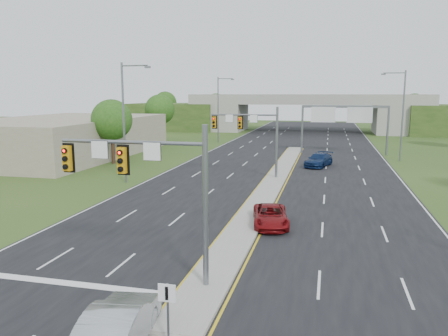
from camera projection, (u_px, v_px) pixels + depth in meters
ground at (206, 288)px, 18.69m from camera, size 240.00×240.00×0.00m
road at (286, 163)px, 52.23m from camera, size 24.00×160.00×0.02m
median at (273, 182)px, 40.71m from camera, size 2.00×54.00×0.16m
median_nose at (174, 335)px, 14.84m from camera, size 2.00×2.00×0.16m
lane_markings at (275, 172)px, 46.53m from camera, size 23.72×160.00×0.01m
signal_mast_near at (153, 178)px, 18.35m from camera, size 6.62×0.60×7.00m
signal_mast_far at (254, 130)px, 42.30m from camera, size 6.62×0.60×7.00m
keep_right_sign at (167, 304)px, 14.09m from camera, size 0.60×0.13×2.20m
sign_gantry at (343, 116)px, 59.31m from camera, size 11.58×0.44×6.67m
overpass at (307, 116)px, 94.76m from camera, size 80.00×14.00×8.10m
lightpole_l_mid at (126, 117)px, 39.90m from camera, size 2.85×0.25×11.00m
lightpole_l_far at (219, 106)px, 73.44m from camera, size 2.85×0.25×11.00m
lightpole_r_far at (401, 111)px, 52.92m from camera, size 2.85×0.25×11.00m
tree_l_near at (112, 120)px, 51.19m from camera, size 4.80×4.80×7.60m
tree_l_mid at (160, 110)px, 76.01m from camera, size 5.20×5.20×8.12m
tree_back_a at (165, 103)px, 116.57m from camera, size 6.00×6.00×8.85m
tree_back_b at (216, 104)px, 113.39m from camera, size 5.60×5.60×8.32m
tree_back_c at (414, 105)px, 102.30m from camera, size 5.60×5.60×8.32m
commercial_building at (63, 137)px, 58.74m from camera, size 18.00×30.00×5.00m
car_silver at (118, 327)px, 14.03m from camera, size 2.37×5.08×1.61m
car_far_a at (271, 216)px, 27.38m from camera, size 2.90×4.87×1.27m
car_far_b at (319, 160)px, 49.75m from camera, size 3.51×5.56×1.50m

